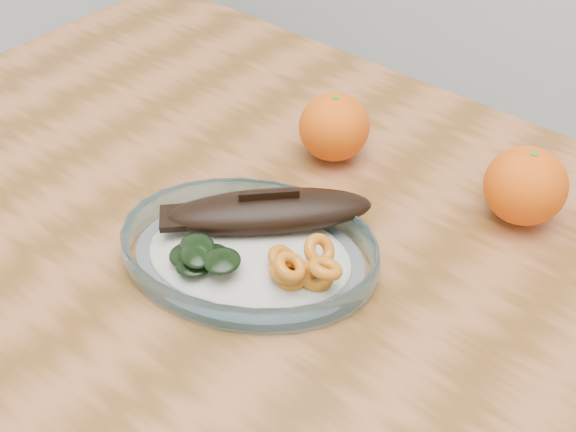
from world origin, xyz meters
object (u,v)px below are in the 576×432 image
Objects in this scene: orange_left at (334,127)px; orange_right at (525,186)px; dining_table at (284,339)px; plated_meal at (250,247)px.

orange_right is at bearing 9.61° from orange_left.
orange_right is at bearing 58.47° from dining_table.
plated_meal is at bearing -127.11° from orange_right.
plated_meal is (-0.04, -0.01, 0.12)m from dining_table.
orange_right is (0.17, 0.23, 0.02)m from plated_meal.
dining_table is 14.19× the size of orange_right.
orange_left is at bearing 113.33° from dining_table.
dining_table is 0.12m from plated_meal.
plated_meal is 0.29m from orange_right.
dining_table is at bearing -66.67° from orange_left.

